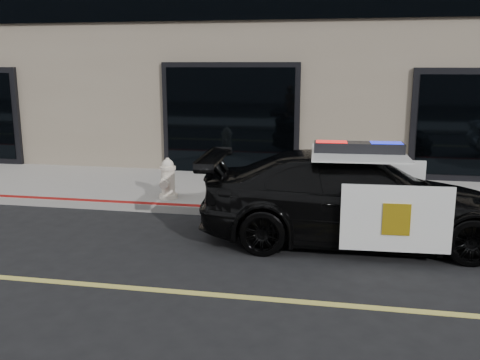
# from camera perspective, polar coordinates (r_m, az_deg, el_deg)

# --- Properties ---
(ground) EXTENTS (120.00, 120.00, 0.00)m
(ground) POSITION_cam_1_polar(r_m,az_deg,el_deg) (6.90, -4.93, -11.96)
(ground) COLOR black
(ground) RESTS_ON ground
(sidewalk_n) EXTENTS (60.00, 3.50, 0.15)m
(sidewalk_n) POSITION_cam_1_polar(r_m,az_deg,el_deg) (11.75, 2.03, -1.28)
(sidewalk_n) COLOR gray
(sidewalk_n) RESTS_ON ground
(police_car) EXTENTS (2.56, 5.17, 1.63)m
(police_car) POSITION_cam_1_polar(r_m,az_deg,el_deg) (8.76, 12.30, -1.86)
(police_car) COLOR black
(police_car) RESTS_ON ground
(fire_hydrant) EXTENTS (0.38, 0.52, 0.83)m
(fire_hydrant) POSITION_cam_1_polar(r_m,az_deg,el_deg) (10.91, -7.70, 0.05)
(fire_hydrant) COLOR white
(fire_hydrant) RESTS_ON sidewalk_n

